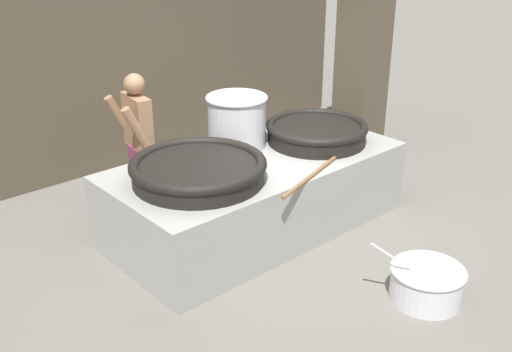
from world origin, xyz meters
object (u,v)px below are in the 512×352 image
at_px(giant_wok_near, 198,169).
at_px(stock_pot, 237,120).
at_px(giant_wok_far, 317,131).
at_px(cook, 138,141).
at_px(prep_bowl_vegetables, 427,282).

xyz_separation_m(giant_wok_near, stock_pot, (0.91, 0.50, 0.18)).
relative_size(giant_wok_far, cook, 0.70).
relative_size(giant_wok_near, cook, 0.81).
height_order(giant_wok_near, giant_wok_far, giant_wok_far).
xyz_separation_m(giant_wok_near, prep_bowl_vegetables, (1.03, -2.02, -0.76)).
bearing_deg(prep_bowl_vegetables, giant_wok_far, 72.32).
relative_size(giant_wok_far, stock_pot, 1.69).
distance_m(cook, prep_bowl_vegetables, 3.41).
bearing_deg(giant_wok_near, prep_bowl_vegetables, -62.88).
bearing_deg(giant_wok_far, stock_pot, 145.81).
relative_size(cook, prep_bowl_vegetables, 2.19).
xyz_separation_m(giant_wok_near, giant_wok_far, (1.67, -0.02, 0.00)).
bearing_deg(giant_wok_far, prep_bowl_vegetables, -107.68).
bearing_deg(stock_pot, giant_wok_near, -151.45).
bearing_deg(prep_bowl_vegetables, giant_wok_near, 117.12).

